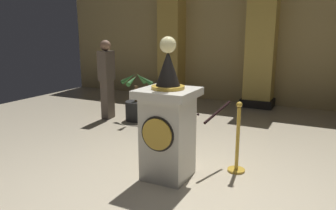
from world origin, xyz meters
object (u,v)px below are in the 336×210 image
at_px(stanchion_far, 164,128).
at_px(bystander_guest, 107,77).
at_px(potted_palm_left, 137,106).
at_px(stanchion_near, 237,148).
at_px(pedestal_clock, 168,124).

xyz_separation_m(stanchion_far, bystander_guest, (-2.04, 1.19, 0.55)).
height_order(potted_palm_left, bystander_guest, bystander_guest).
height_order(stanchion_near, bystander_guest, bystander_guest).
distance_m(pedestal_clock, stanchion_near, 1.03).
height_order(stanchion_near, stanchion_far, stanchion_far).
distance_m(stanchion_far, potted_palm_left, 1.91).
height_order(pedestal_clock, stanchion_far, pedestal_clock).
bearing_deg(pedestal_clock, bystander_guest, 140.96).
relative_size(stanchion_far, potted_palm_left, 1.00).
bearing_deg(potted_palm_left, pedestal_clock, -49.57).
relative_size(pedestal_clock, stanchion_far, 1.73).
height_order(pedestal_clock, stanchion_near, pedestal_clock).
bearing_deg(pedestal_clock, potted_palm_left, 130.43).
relative_size(stanchion_near, stanchion_far, 0.93).
xyz_separation_m(pedestal_clock, potted_palm_left, (-1.87, 2.19, -0.41)).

